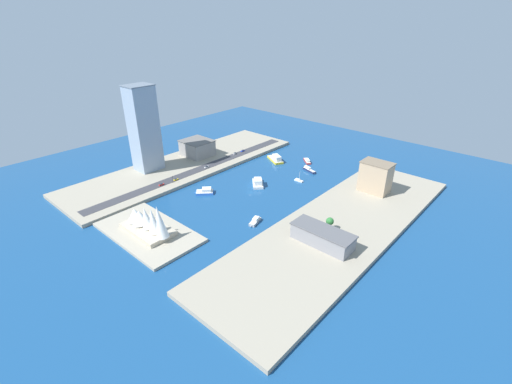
{
  "coord_description": "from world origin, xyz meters",
  "views": [
    {
      "loc": [
        -180.93,
        195.74,
        134.97
      ],
      "look_at": [
        -5.81,
        -0.47,
        2.22
      ],
      "focal_mm": 24.88,
      "sensor_mm": 36.0,
      "label": 1
    }
  ],
  "objects": [
    {
      "name": "pickup_red",
      "position": [
        62.1,
        45.37,
        3.9
      ],
      "size": [
        1.85,
        4.77,
        1.64
      ],
      "color": "black",
      "rests_on": "road_strip"
    },
    {
      "name": "park_tree_cluster",
      "position": [
        -83.72,
        14.18,
        8.74
      ],
      "size": [
        8.95,
        14.22,
        9.18
      ],
      "color": "brown",
      "rests_on": "quay_west"
    },
    {
      "name": "warehouse_low_gray",
      "position": [
        -87.15,
        27.25,
        8.33
      ],
      "size": [
        41.04,
        15.69,
        10.7
      ],
      "color": "gray",
      "rests_on": "quay_west"
    },
    {
      "name": "hatchback_blue",
      "position": [
        67.96,
        -61.69,
        3.86
      ],
      "size": [
        2.08,
        4.89,
        1.54
      ],
      "color": "black",
      "rests_on": "road_strip"
    },
    {
      "name": "apartment_midrise_tan",
      "position": [
        -78.25,
        -65.88,
        15.74
      ],
      "size": [
        24.35,
        16.11,
        25.52
      ],
      "color": "tan",
      "rests_on": "quay_west"
    },
    {
      "name": "road_strip",
      "position": [
        65.36,
        0.0,
        3.02
      ],
      "size": [
        10.87,
        228.0,
        0.15
      ],
      "primitive_type": "cube",
      "color": "#38383D",
      "rests_on": "quay_east"
    },
    {
      "name": "yacht_sleek_gray",
      "position": [
        -35.33,
        33.56,
        1.47
      ],
      "size": [
        7.64,
        13.87,
        3.87
      ],
      "color": "#999EA3",
      "rests_on": "ground_plane"
    },
    {
      "name": "sedan_silver",
      "position": [
        68.33,
        -50.32,
        3.9
      ],
      "size": [
        2.14,
        4.31,
        1.65
      ],
      "color": "black",
      "rests_on": "road_strip"
    },
    {
      "name": "quay_west",
      "position": [
        -84.88,
        0.0,
        1.47
      ],
      "size": [
        70.0,
        240.0,
        2.95
      ],
      "primitive_type": "cube",
      "color": "#9E937F",
      "rests_on": "ground_plane"
    },
    {
      "name": "traffic_light_waterfront",
      "position": [
        58.95,
        35.69,
        7.29
      ],
      "size": [
        0.36,
        0.36,
        6.5
      ],
      "color": "black",
      "rests_on": "quay_east"
    },
    {
      "name": "carpark_squat_concrete",
      "position": [
        95.71,
        -22.94,
        10.93
      ],
      "size": [
        29.63,
        26.76,
        15.9
      ],
      "color": "gray",
      "rests_on": "quay_east"
    },
    {
      "name": "peninsula_point",
      "position": [
        10.05,
        92.46,
        1.0
      ],
      "size": [
        75.66,
        41.72,
        2.0
      ],
      "primitive_type": "cube",
      "color": "#A89E89",
      "rests_on": "ground_plane"
    },
    {
      "name": "opera_landmark",
      "position": [
        10.1,
        92.46,
        9.71
      ],
      "size": [
        43.8,
        21.04,
        25.33
      ],
      "color": "#BCAD93",
      "rests_on": "peninsula_point"
    },
    {
      "name": "ferry_white_commuter",
      "position": [
        4.64,
        -14.57,
        2.58
      ],
      "size": [
        19.3,
        19.2,
        6.68
      ],
      "color": "silver",
      "rests_on": "ground_plane"
    },
    {
      "name": "ground_plane",
      "position": [
        0.0,
        0.0,
        0.0
      ],
      "size": [
        440.0,
        440.0,
        0.0
      ],
      "primitive_type": "plane",
      "color": "navy"
    },
    {
      "name": "taxi_yellow_cab",
      "position": [
        61.38,
        30.69,
        3.83
      ],
      "size": [
        1.91,
        4.49,
        1.46
      ],
      "color": "black",
      "rests_on": "road_strip"
    },
    {
      "name": "catamaran_blue",
      "position": [
        27.21,
        26.4,
        1.84
      ],
      "size": [
        16.03,
        16.18,
        4.84
      ],
      "color": "blue",
      "rests_on": "ground_plane"
    },
    {
      "name": "quay_east",
      "position": [
        84.88,
        0.0,
        1.47
      ],
      "size": [
        70.0,
        240.0,
        2.95
      ],
      "primitive_type": "cube",
      "color": "#9E937F",
      "rests_on": "ground_plane"
    },
    {
      "name": "patrol_launch_navy",
      "position": [
        -11.18,
        -70.64,
        1.49
      ],
      "size": [
        17.13,
        7.81,
        3.98
      ],
      "color": "#1E284C",
      "rests_on": "ground_plane"
    },
    {
      "name": "tugboat_red",
      "position": [
        3.37,
        -88.91,
        1.33
      ],
      "size": [
        14.08,
        13.28,
        3.68
      ],
      "color": "red",
      "rests_on": "ground_plane"
    },
    {
      "name": "tower_tall_glass",
      "position": [
        102.01,
        30.98,
        41.77
      ],
      "size": [
        19.74,
        23.55,
        77.57
      ],
      "color": "#8C9EB2",
      "rests_on": "quay_east"
    },
    {
      "name": "van_white",
      "position": [
        63.01,
        -6.44,
        3.84
      ],
      "size": [
        1.97,
        4.8,
        1.47
      ],
      "color": "black",
      "rests_on": "road_strip"
    },
    {
      "name": "ferry_yellow_fast",
      "position": [
        28.66,
        -69.5,
        2.56
      ],
      "size": [
        24.42,
        18.74,
        7.09
      ],
      "color": "yellow",
      "rests_on": "ground_plane"
    },
    {
      "name": "sailboat_small_white",
      "position": [
        -17.24,
        -45.52,
        0.89
      ],
      "size": [
        9.04,
        3.08,
        9.42
      ],
      "color": "white",
      "rests_on": "ground_plane"
    }
  ]
}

